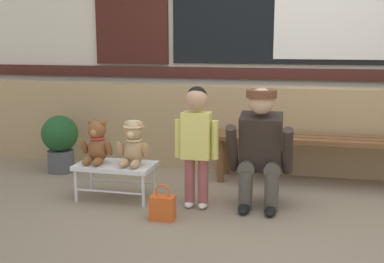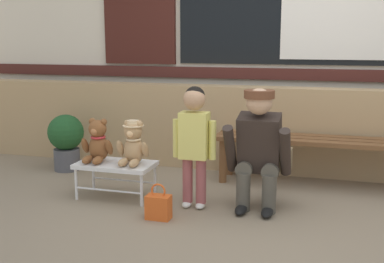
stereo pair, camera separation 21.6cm
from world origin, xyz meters
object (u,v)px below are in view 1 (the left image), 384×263
Objects in this scene: small_display_bench at (116,168)px; teddy_bear_with_hat at (133,144)px; wooden_bench_long at (329,145)px; adult_crouching at (262,148)px; child_standing at (197,134)px; potted_plant at (60,140)px; teddy_bear_plain at (97,143)px; handbag_on_ground at (163,207)px.

small_display_bench is 0.26m from teddy_bear_with_hat.
wooden_bench_long is 2.21× the size of adult_crouching.
wooden_bench_long reaches higher than small_display_bench.
potted_plant is (-1.55, 0.70, -0.27)m from child_standing.
teddy_bear_plain reaches higher than wooden_bench_long.
teddy_bear_plain reaches higher than potted_plant.
child_standing is 0.62m from handbag_on_ground.
teddy_bear_plain is at bearing 179.49° from small_display_bench.
teddy_bear_with_hat is 1.34× the size of handbag_on_ground.
teddy_bear_plain is 0.38× the size of adult_crouching.
wooden_bench_long is 0.93m from adult_crouching.
wooden_bench_long is 1.72m from handbag_on_ground.
child_standing is 3.52× the size of handbag_on_ground.
teddy_bear_with_hat reaches higher than handbag_on_ground.
teddy_bear_plain is 0.38× the size of child_standing.
wooden_bench_long is at bearing 23.51° from teddy_bear_plain.
teddy_bear_plain is at bearing -43.21° from potted_plant.
potted_plant is (-1.02, 0.65, -0.15)m from teddy_bear_with_hat.
child_standing reaches higher than handbag_on_ground.
teddy_bear_with_hat is 0.38× the size of adult_crouching.
potted_plant reaches higher than wooden_bench_long.
wooden_bench_long is at bearing 54.12° from adult_crouching.
teddy_bear_with_hat is 0.64× the size of potted_plant.
adult_crouching is at bearing 4.07° from teddy_bear_with_hat.
potted_plant is at bearing 164.17° from adult_crouching.
handbag_on_ground is 0.48× the size of potted_plant.
teddy_bear_plain is 0.85m from handbag_on_ground.
adult_crouching is 1.67× the size of potted_plant.
child_standing reaches higher than teddy_bear_plain.
teddy_bear_with_hat reaches higher than wooden_bench_long.
teddy_bear_plain is (-0.16, 0.00, 0.20)m from small_display_bench.
child_standing is (0.70, -0.05, 0.33)m from small_display_bench.
wooden_bench_long is at bearing 44.46° from handbag_on_ground.
teddy_bear_plain is 0.32m from teddy_bear_with_hat.
teddy_bear_with_hat reaches higher than small_display_bench.
handbag_on_ground is (0.67, -0.37, -0.37)m from teddy_bear_plain.
handbag_on_ground is at bearing -119.48° from child_standing.
potted_plant is at bearing 155.66° from child_standing.
potted_plant is at bearing 136.79° from teddy_bear_plain.
small_display_bench is 1.76× the size of teddy_bear_with_hat.
adult_crouching is at bearing 33.39° from handbag_on_ground.
small_display_bench is 0.67× the size of child_standing.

